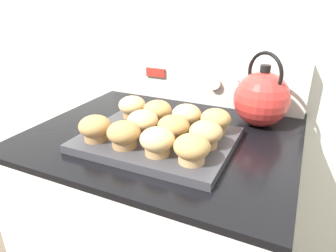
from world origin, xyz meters
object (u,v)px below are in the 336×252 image
object	(u,v)px
muffin_pan	(158,140)
muffin_r1_c3	(206,134)
muffin_r0_c1	(124,134)
muffin_r2_c1	(158,111)
tea_kettle	(261,98)
muffin_r2_c0	(132,107)
muffin_r0_c3	(192,149)
muffin_r2_c2	(186,116)
stove_range	(165,248)
muffin_r0_c0	(95,128)
muffin_r0_c2	(157,141)
muffin_r2_c3	(216,121)
muffin_r1_c2	(173,128)
muffin_r1_c1	(143,122)

from	to	relation	value
muffin_pan	muffin_r1_c3	xyz separation A→B (m)	(0.14, -0.00, 0.04)
muffin_r0_c1	muffin_r2_c1	bearing A→B (deg)	88.94
muffin_r0_c1	tea_kettle	size ratio (longest dim) A/B	0.37
muffin_r2_c0	muffin_r1_c3	bearing A→B (deg)	-19.26
muffin_r0_c3	tea_kettle	bearing A→B (deg)	74.50
muffin_pan	muffin_r2_c2	bearing A→B (deg)	63.23
stove_range	muffin_r2_c2	bearing A→B (deg)	9.03
muffin_r0_c0	tea_kettle	xyz separation A→B (m)	(0.36, 0.34, 0.03)
muffin_r0_c2	muffin_r2_c1	world-z (taller)	same
muffin_r2_c0	muffin_pan	bearing A→B (deg)	-34.48
muffin_r2_c1	muffin_r1_c3	bearing A→B (deg)	-26.76
muffin_r0_c0	muffin_r2_c2	world-z (taller)	same
stove_range	muffin_r0_c3	xyz separation A→B (m)	(0.15, -0.17, 0.52)
muffin_r2_c2	muffin_r2_c3	world-z (taller)	same
muffin_r2_c0	muffin_r0_c0	bearing A→B (deg)	-91.03
muffin_r0_c0	muffin_r2_c3	world-z (taller)	same
muffin_r2_c2	muffin_r2_c3	xyz separation A→B (m)	(0.09, -0.00, 0.00)
muffin_r0_c0	muffin_r2_c2	distance (m)	0.26
muffin_r0_c2	tea_kettle	size ratio (longest dim) A/B	0.37
muffin_r0_c1	muffin_r2_c2	world-z (taller)	same
muffin_r2_c2	muffin_r1_c3	bearing A→B (deg)	-46.66
stove_range	muffin_r0_c0	size ratio (longest dim) A/B	11.12
tea_kettle	muffin_r2_c1	bearing A→B (deg)	-149.29
muffin_r0_c0	muffin_r1_c2	distance (m)	0.21
muffin_r0_c3	muffin_pan	bearing A→B (deg)	145.91
muffin_r0_c0	muffin_r0_c3	distance (m)	0.27
muffin_pan	stove_range	bearing A→B (deg)	101.76
muffin_r1_c3	muffin_r2_c0	bearing A→B (deg)	160.74
muffin_pan	muffin_r1_c2	distance (m)	0.07
muffin_r0_c3	muffin_r2_c0	size ratio (longest dim) A/B	1.00
muffin_r2_c2	muffin_r0_c2	bearing A→B (deg)	-90.53
muffin_r2_c0	muffin_r1_c1	bearing A→B (deg)	-46.22
muffin_r0_c2	muffin_r2_c0	xyz separation A→B (m)	(-0.18, 0.18, 0.00)
muffin_r0_c1	muffin_r0_c3	size ratio (longest dim) A/B	1.00
muffin_pan	muffin_r2_c0	world-z (taller)	muffin_r2_c0
muffin_pan	muffin_r0_c1	size ratio (longest dim) A/B	4.77
muffin_r2_c1	tea_kettle	distance (m)	0.32
muffin_r0_c3	muffin_r2_c0	bearing A→B (deg)	145.71
muffin_r0_c2	muffin_r2_c2	size ratio (longest dim) A/B	1.00
muffin_r0_c0	muffin_r1_c1	distance (m)	0.13
muffin_r0_c1	muffin_r2_c3	size ratio (longest dim) A/B	1.00
tea_kettle	muffin_r0_c0	bearing A→B (deg)	-137.09
muffin_r0_c3	muffin_r2_c3	world-z (taller)	same
muffin_r0_c3	muffin_r1_c2	xyz separation A→B (m)	(-0.08, 0.09, 0.00)
muffin_r0_c1	muffin_r2_c0	size ratio (longest dim) A/B	1.00
muffin_r0_c2	muffin_r1_c1	xyz separation A→B (m)	(-0.09, 0.09, 0.00)
muffin_r1_c2	tea_kettle	xyz separation A→B (m)	(0.18, 0.25, 0.03)
stove_range	muffin_r2_c0	size ratio (longest dim) A/B	11.12
muffin_r1_c3	muffin_r2_c1	xyz separation A→B (m)	(-0.18, 0.09, 0.00)
muffin_r0_c2	muffin_r2_c3	size ratio (longest dim) A/B	1.00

